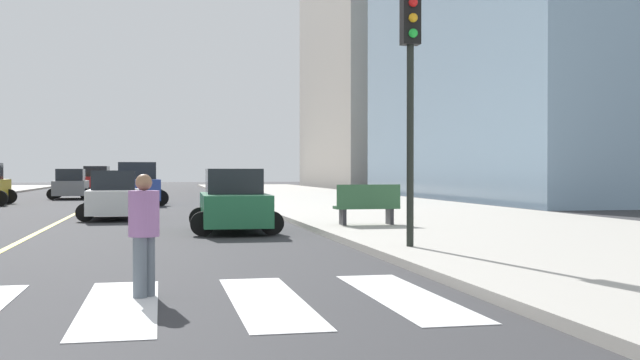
{
  "coord_description": "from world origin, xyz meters",
  "views": [
    {
      "loc": [
        3.18,
        -5.63,
        1.64
      ],
      "look_at": [
        12.21,
        37.87,
        1.12
      ],
      "focal_mm": 43.33,
      "sensor_mm": 36.0,
      "label": 1
    }
  ],
  "objects_px": {
    "car_blue_nearest": "(137,185)",
    "car_gray_second": "(71,185)",
    "traffic_light_near_corner": "(411,70)",
    "car_white_third": "(114,196)",
    "car_green_sixth": "(234,202)",
    "pedestrian_crossing": "(144,230)",
    "park_bench": "(367,205)",
    "car_red_fourth": "(97,180)"
  },
  "relations": [
    {
      "from": "car_blue_nearest",
      "to": "car_gray_second",
      "type": "relative_size",
      "value": 1.18
    },
    {
      "from": "car_white_third",
      "to": "pedestrian_crossing",
      "type": "distance_m",
      "value": 16.91
    },
    {
      "from": "car_gray_second",
      "to": "pedestrian_crossing",
      "type": "height_order",
      "value": "car_gray_second"
    },
    {
      "from": "car_blue_nearest",
      "to": "pedestrian_crossing",
      "type": "relative_size",
      "value": 2.93
    },
    {
      "from": "car_white_third",
      "to": "car_green_sixth",
      "type": "height_order",
      "value": "car_green_sixth"
    },
    {
      "from": "car_white_third",
      "to": "car_red_fourth",
      "type": "bearing_deg",
      "value": -86.24
    },
    {
      "from": "car_red_fourth",
      "to": "pedestrian_crossing",
      "type": "height_order",
      "value": "car_red_fourth"
    },
    {
      "from": "traffic_light_near_corner",
      "to": "pedestrian_crossing",
      "type": "height_order",
      "value": "traffic_light_near_corner"
    },
    {
      "from": "car_white_third",
      "to": "car_green_sixth",
      "type": "xyz_separation_m",
      "value": [
        3.5,
        -6.28,
        0.02
      ]
    },
    {
      "from": "pedestrian_crossing",
      "to": "car_white_third",
      "type": "bearing_deg",
      "value": 40.97
    },
    {
      "from": "car_gray_second",
      "to": "car_red_fourth",
      "type": "bearing_deg",
      "value": 87.45
    },
    {
      "from": "pedestrian_crossing",
      "to": "car_green_sixth",
      "type": "bearing_deg",
      "value": 24.89
    },
    {
      "from": "car_red_fourth",
      "to": "pedestrian_crossing",
      "type": "distance_m",
      "value": 51.61
    },
    {
      "from": "car_gray_second",
      "to": "car_white_third",
      "type": "bearing_deg",
      "value": -80.97
    },
    {
      "from": "traffic_light_near_corner",
      "to": "park_bench",
      "type": "height_order",
      "value": "traffic_light_near_corner"
    },
    {
      "from": "car_gray_second",
      "to": "car_green_sixth",
      "type": "distance_m",
      "value": 27.48
    },
    {
      "from": "car_green_sixth",
      "to": "car_white_third",
      "type": "bearing_deg",
      "value": -59.47
    },
    {
      "from": "car_gray_second",
      "to": "park_bench",
      "type": "xyz_separation_m",
      "value": [
        10.75,
        -26.73,
        -0.14
      ]
    },
    {
      "from": "car_gray_second",
      "to": "car_blue_nearest",
      "type": "bearing_deg",
      "value": -66.63
    },
    {
      "from": "park_bench",
      "to": "car_red_fourth",
      "type": "bearing_deg",
      "value": 14.01
    },
    {
      "from": "car_gray_second",
      "to": "traffic_light_near_corner",
      "type": "distance_m",
      "value": 34.43
    },
    {
      "from": "car_red_fourth",
      "to": "car_green_sixth",
      "type": "relative_size",
      "value": 1.19
    },
    {
      "from": "car_gray_second",
      "to": "car_white_third",
      "type": "height_order",
      "value": "car_gray_second"
    },
    {
      "from": "park_bench",
      "to": "pedestrian_crossing",
      "type": "bearing_deg",
      "value": 150.56
    },
    {
      "from": "car_blue_nearest",
      "to": "car_white_third",
      "type": "bearing_deg",
      "value": 85.34
    },
    {
      "from": "traffic_light_near_corner",
      "to": "park_bench",
      "type": "relative_size",
      "value": 2.76
    },
    {
      "from": "car_gray_second",
      "to": "park_bench",
      "type": "bearing_deg",
      "value": -69.09
    },
    {
      "from": "traffic_light_near_corner",
      "to": "park_bench",
      "type": "distance_m",
      "value": 6.82
    },
    {
      "from": "park_bench",
      "to": "car_gray_second",
      "type": "bearing_deg",
      "value": 21.74
    },
    {
      "from": "car_blue_nearest",
      "to": "car_green_sixth",
      "type": "relative_size",
      "value": 1.22
    },
    {
      "from": "car_white_third",
      "to": "pedestrian_crossing",
      "type": "relative_size",
      "value": 2.34
    },
    {
      "from": "car_blue_nearest",
      "to": "car_gray_second",
      "type": "bearing_deg",
      "value": -68.05
    },
    {
      "from": "car_white_third",
      "to": "traffic_light_near_corner",
      "type": "distance_m",
      "value": 14.38
    },
    {
      "from": "park_bench",
      "to": "pedestrian_crossing",
      "type": "distance_m",
      "value": 11.92
    },
    {
      "from": "car_blue_nearest",
      "to": "car_white_third",
      "type": "xyz_separation_m",
      "value": [
        -0.45,
        -11.37,
        -0.19
      ]
    },
    {
      "from": "car_gray_second",
      "to": "traffic_light_near_corner",
      "type": "xyz_separation_m",
      "value": [
        9.98,
        -32.83,
        2.81
      ]
    },
    {
      "from": "traffic_light_near_corner",
      "to": "car_green_sixth",
      "type": "bearing_deg",
      "value": -65.29
    },
    {
      "from": "park_bench",
      "to": "car_white_third",
      "type": "bearing_deg",
      "value": 47.8
    },
    {
      "from": "car_red_fourth",
      "to": "car_blue_nearest",
      "type": "bearing_deg",
      "value": -78.99
    },
    {
      "from": "car_blue_nearest",
      "to": "park_bench",
      "type": "distance_m",
      "value": 19.06
    },
    {
      "from": "car_blue_nearest",
      "to": "pedestrian_crossing",
      "type": "distance_m",
      "value": 28.24
    },
    {
      "from": "car_green_sixth",
      "to": "traffic_light_near_corner",
      "type": "bearing_deg",
      "value": 116.11
    }
  ]
}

